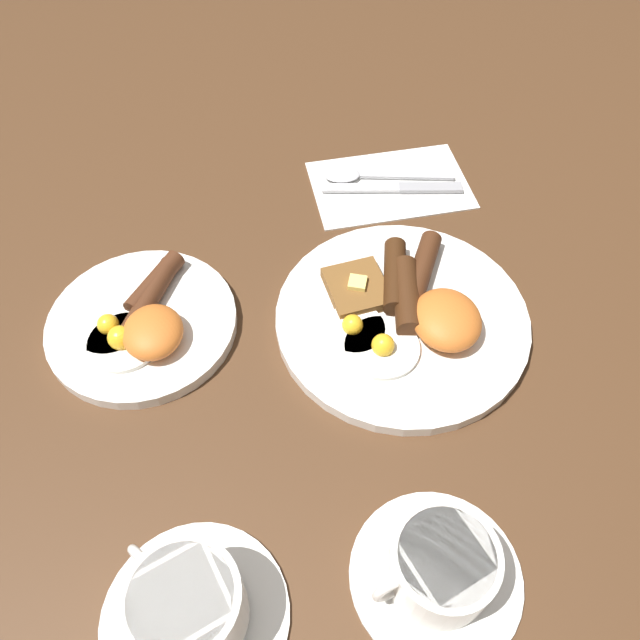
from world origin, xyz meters
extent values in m
plane|color=#4C301C|center=(0.00, 0.00, 0.00)|extent=(3.00, 3.00, 0.00)
cylinder|color=white|center=(0.00, 0.00, 0.01)|extent=(0.29, 0.29, 0.01)
cylinder|color=white|center=(-0.04, 0.03, 0.02)|extent=(0.08, 0.08, 0.01)
sphere|color=yellow|center=(-0.05, 0.03, 0.03)|extent=(0.03, 0.03, 0.03)
cylinder|color=white|center=(-0.01, 0.06, 0.02)|extent=(0.07, 0.07, 0.01)
sphere|color=yellow|center=(-0.01, 0.06, 0.03)|extent=(0.02, 0.02, 0.02)
ellipsoid|color=orange|center=(-0.03, -0.04, 0.03)|extent=(0.08, 0.08, 0.04)
cylinder|color=#462513|center=(0.05, -0.03, 0.03)|extent=(0.11, 0.07, 0.02)
cylinder|color=#3A1F0E|center=(0.05, 0.00, 0.03)|extent=(0.10, 0.05, 0.03)
cylinder|color=#3E210F|center=(0.01, -0.01, 0.03)|extent=(0.10, 0.04, 0.03)
cube|color=brown|center=(0.04, 0.05, 0.02)|extent=(0.08, 0.08, 0.01)
cube|color=#F4E072|center=(0.04, 0.05, 0.03)|extent=(0.03, 0.03, 0.01)
cylinder|color=white|center=(0.03, 0.29, 0.01)|extent=(0.21, 0.21, 0.01)
cylinder|color=white|center=(0.00, 0.31, 0.02)|extent=(0.08, 0.08, 0.01)
sphere|color=yellow|center=(0.00, 0.31, 0.03)|extent=(0.03, 0.03, 0.03)
cylinder|color=white|center=(0.02, 0.33, 0.02)|extent=(0.08, 0.08, 0.01)
sphere|color=yellow|center=(0.02, 0.33, 0.03)|extent=(0.02, 0.02, 0.02)
ellipsoid|color=orange|center=(0.00, 0.27, 0.03)|extent=(0.07, 0.07, 0.03)
cylinder|color=#4C2816|center=(0.07, 0.28, 0.03)|extent=(0.09, 0.07, 0.02)
cylinder|color=#4A2816|center=(0.05, 0.28, 0.03)|extent=(0.11, 0.07, 0.02)
cylinder|color=white|center=(-0.28, 0.03, 0.00)|extent=(0.15, 0.15, 0.01)
cylinder|color=white|center=(-0.28, 0.03, 0.04)|extent=(0.09, 0.09, 0.06)
cylinder|color=#9E7047|center=(-0.28, 0.03, 0.06)|extent=(0.08, 0.08, 0.00)
torus|color=white|center=(-0.29, 0.07, 0.04)|extent=(0.02, 0.04, 0.04)
cylinder|color=white|center=(-0.28, 0.24, 0.00)|extent=(0.16, 0.16, 0.01)
cylinder|color=white|center=(-0.28, 0.24, 0.04)|extent=(0.09, 0.09, 0.07)
cylinder|color=#9E7047|center=(-0.28, 0.24, 0.07)|extent=(0.08, 0.08, 0.00)
torus|color=white|center=(-0.25, 0.27, 0.05)|extent=(0.04, 0.04, 0.05)
cube|color=white|center=(0.23, -0.03, 0.00)|extent=(0.15, 0.22, 0.01)
cube|color=silver|center=(0.23, 0.01, 0.01)|extent=(0.03, 0.11, 0.00)
cube|color=#9E9EA3|center=(0.21, -0.08, 0.01)|extent=(0.03, 0.09, 0.01)
ellipsoid|color=silver|center=(0.25, 0.03, 0.01)|extent=(0.04, 0.06, 0.01)
cube|color=silver|center=(0.24, -0.06, 0.01)|extent=(0.03, 0.13, 0.00)
camera|label=1|loc=(-0.41, 0.15, 0.57)|focal=35.00mm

